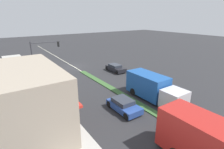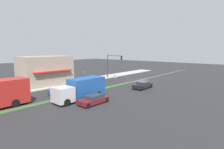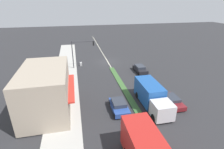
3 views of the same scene
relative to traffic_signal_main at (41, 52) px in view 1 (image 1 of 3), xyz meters
name	(u,v)px [view 1 (image 1 of 3)]	position (x,y,z in m)	size (l,w,h in m)	color
ground_plane	(135,102)	(-6.12, 15.36, -3.90)	(160.00, 160.00, 0.00)	#2B2B2D
sidewalk_right	(58,132)	(2.88, 15.86, -3.84)	(4.00, 73.00, 0.12)	#B2AFA8
median_strip	(216,149)	(-6.12, 24.36, -3.85)	(0.90, 46.00, 0.10)	#3D6633
lane_marking_center	(73,66)	(-6.12, -2.64, -3.90)	(0.16, 60.00, 0.01)	beige
building_corner_store	(25,100)	(4.74, 14.11, -1.06)	(6.06, 9.30, 5.44)	tan
traffic_signal_main	(41,52)	(0.00, 0.00, 0.00)	(4.59, 0.34, 5.60)	#333338
pedestrian	(19,85)	(4.21, 4.87, -2.89)	(0.34, 0.34, 1.69)	#282D42
warning_aframe_sign	(43,72)	(-0.10, -1.11, -3.47)	(0.45, 0.53, 0.84)	silver
delivery_truck	(153,88)	(-8.32, 15.92, -2.43)	(2.44, 7.50, 2.87)	silver
sedan_dark	(115,68)	(-11.12, 4.52, -3.30)	(1.81, 3.99, 1.22)	black
coupe_blue	(124,105)	(-3.92, 16.08, -3.28)	(1.92, 3.87, 1.27)	#284793
sedan_maroon	(170,90)	(-11.12, 16.30, -3.34)	(1.85, 3.99, 1.13)	maroon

